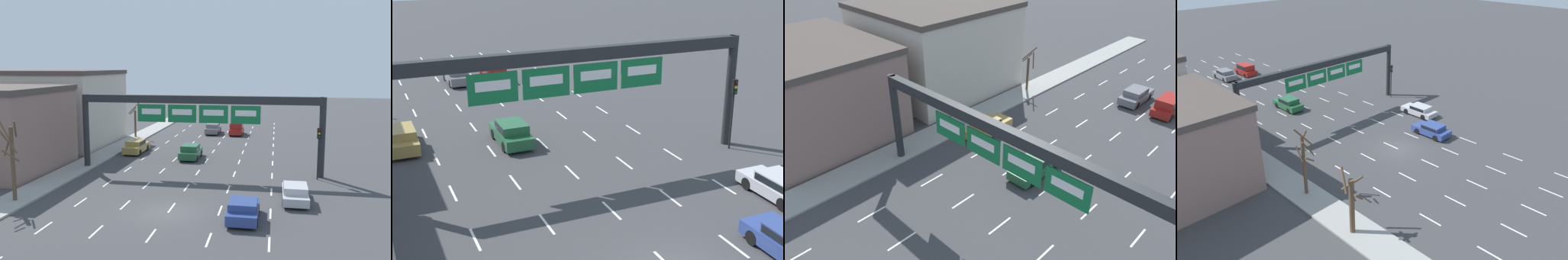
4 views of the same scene
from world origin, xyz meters
TOP-DOWN VIEW (x-y plane):
  - lane_dashes at (0.00, 13.50)m, footprint 13.32×67.00m
  - sign_gantry at (-0.00, 11.23)m, footprint 21.96×0.70m
  - car_grey at (-1.87, 33.78)m, footprint 1.83×4.59m
  - suv_red at (1.47, 33.38)m, footprint 1.84×4.04m
  - car_green at (-1.77, 16.72)m, footprint 1.83×4.29m
  - car_gold at (-8.27, 18.60)m, footprint 1.81×4.59m
  - car_silver at (8.26, 3.86)m, footprint 1.80×4.30m
  - traffic_light_near_gantry at (10.37, 10.43)m, footprint 0.30×0.35m

SIDE VIEW (x-z plane):
  - lane_dashes at x=0.00m, z-range 0.00..0.01m
  - car_silver at x=8.26m, z-range 0.05..1.32m
  - car_gold at x=-8.27m, z-range 0.05..1.50m
  - car_green at x=-1.77m, z-range 0.05..1.53m
  - car_grey at x=-1.87m, z-range 0.05..1.53m
  - suv_red at x=1.47m, z-range 0.09..1.82m
  - traffic_light_near_gantry at x=10.37m, z-range 0.96..5.37m
  - sign_gantry at x=0.00m, z-range 2.08..8.99m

